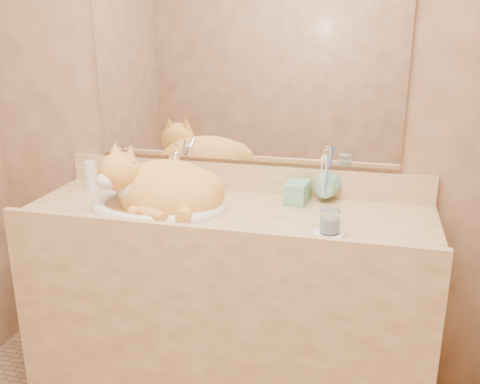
% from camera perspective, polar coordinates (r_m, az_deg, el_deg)
% --- Properties ---
extents(wall_back, '(2.40, 0.02, 2.50)m').
position_cam_1_polar(wall_back, '(2.26, 0.37, 9.96)').
color(wall_back, brown).
rests_on(wall_back, ground).
extents(vanity_counter, '(1.60, 0.55, 0.85)m').
position_cam_1_polar(vanity_counter, '(2.27, -1.35, -12.13)').
color(vanity_counter, '#A5794A').
rests_on(vanity_counter, floor).
extents(mirror, '(1.30, 0.02, 0.80)m').
position_cam_1_polar(mirror, '(2.23, 0.30, 13.49)').
color(mirror, white).
rests_on(mirror, wall_back).
extents(sink_basin, '(0.60, 0.53, 0.17)m').
position_cam_1_polar(sink_basin, '(2.13, -8.73, 0.60)').
color(sink_basin, white).
rests_on(sink_basin, vanity_counter).
extents(faucet, '(0.06, 0.14, 0.19)m').
position_cam_1_polar(faucet, '(2.31, -6.80, 2.32)').
color(faucet, white).
rests_on(faucet, vanity_counter).
extents(cat, '(0.57, 0.52, 0.26)m').
position_cam_1_polar(cat, '(2.14, -8.41, 0.64)').
color(cat, orange).
rests_on(cat, sink_basin).
extents(soap_dispenser, '(0.10, 0.10, 0.19)m').
position_cam_1_polar(soap_dispenser, '(2.11, 5.72, 0.86)').
color(soap_dispenser, '#70B496').
rests_on(soap_dispenser, vanity_counter).
extents(toothbrush_cup, '(0.13, 0.13, 0.11)m').
position_cam_1_polar(toothbrush_cup, '(2.17, 8.95, 0.05)').
color(toothbrush_cup, '#70B496').
rests_on(toothbrush_cup, vanity_counter).
extents(toothbrushes, '(0.03, 0.03, 0.21)m').
position_cam_1_polar(toothbrushes, '(2.15, 9.04, 1.78)').
color(toothbrushes, white).
rests_on(toothbrushes, toothbrush_cup).
extents(saucer, '(0.10, 0.10, 0.01)m').
position_cam_1_polar(saucer, '(1.88, 9.49, -4.43)').
color(saucer, white).
rests_on(saucer, vanity_counter).
extents(water_glass, '(0.07, 0.07, 0.08)m').
position_cam_1_polar(water_glass, '(1.86, 9.56, -3.13)').
color(water_glass, white).
rests_on(water_glass, saucer).
extents(lotion_bottle, '(0.05, 0.05, 0.12)m').
position_cam_1_polar(lotion_bottle, '(2.43, -15.63, 1.72)').
color(lotion_bottle, white).
rests_on(lotion_bottle, vanity_counter).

